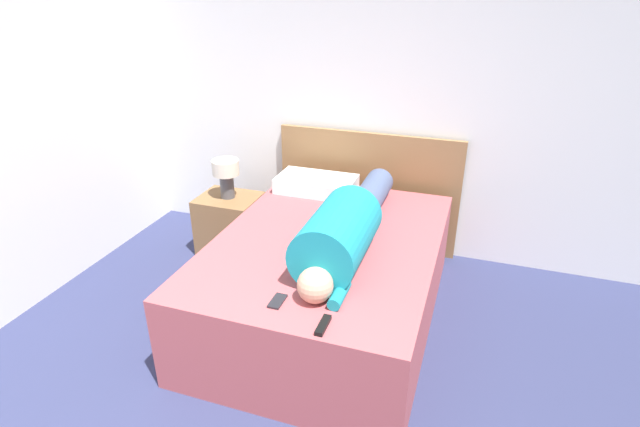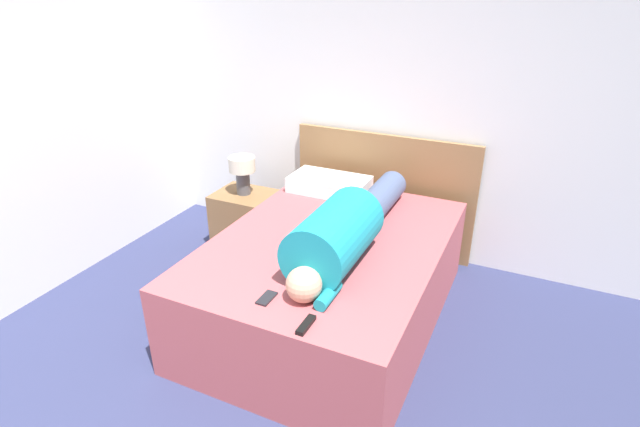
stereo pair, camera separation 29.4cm
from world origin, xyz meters
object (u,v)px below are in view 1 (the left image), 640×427
object	(u,v)px
bed	(327,278)
table_lamp	(226,173)
tv_remote	(323,325)
pillow_near_headboard	(316,184)
cell_phone	(277,301)
nightstand	(230,224)
person_lying	(346,228)

from	to	relation	value
bed	table_lamp	distance (m)	1.30
table_lamp	tv_remote	xyz separation A→B (m)	(1.33, -1.49, -0.09)
pillow_near_headboard	cell_phone	bearing A→B (deg)	-78.55
table_lamp	nightstand	bearing A→B (deg)	0.00
bed	person_lying	bearing A→B (deg)	-36.07
table_lamp	pillow_near_headboard	xyz separation A→B (m)	(0.73, 0.12, -0.04)
person_lying	pillow_near_headboard	distance (m)	0.99
tv_remote	pillow_near_headboard	bearing A→B (deg)	110.28
nightstand	pillow_near_headboard	distance (m)	0.85
nightstand	tv_remote	world-z (taller)	tv_remote
cell_phone	table_lamp	bearing A→B (deg)	127.13
pillow_near_headboard	bed	bearing A→B (deg)	-65.89
nightstand	cell_phone	world-z (taller)	cell_phone
bed	pillow_near_headboard	xyz separation A→B (m)	(-0.33, 0.74, 0.36)
person_lying	table_lamp	bearing A→B (deg)	148.82
nightstand	person_lying	size ratio (longest dim) A/B	0.30
nightstand	table_lamp	xyz separation A→B (m)	(0.00, 0.00, 0.46)
nightstand	cell_phone	distance (m)	1.75
person_lying	tv_remote	bearing A→B (deg)	-82.10
bed	cell_phone	world-z (taller)	cell_phone
table_lamp	tv_remote	size ratio (longest dim) A/B	2.15
tv_remote	person_lying	bearing A→B (deg)	97.90
pillow_near_headboard	cell_phone	distance (m)	1.51
cell_phone	pillow_near_headboard	bearing A→B (deg)	101.45
table_lamp	pillow_near_headboard	distance (m)	0.74
nightstand	table_lamp	world-z (taller)	table_lamp
person_lying	cell_phone	bearing A→B (deg)	-106.71
pillow_near_headboard	cell_phone	xyz separation A→B (m)	(0.30, -1.48, -0.05)
table_lamp	tv_remote	distance (m)	1.99
nightstand	bed	bearing A→B (deg)	-30.41
bed	cell_phone	size ratio (longest dim) A/B	14.81
person_lying	pillow_near_headboard	bearing A→B (deg)	119.71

